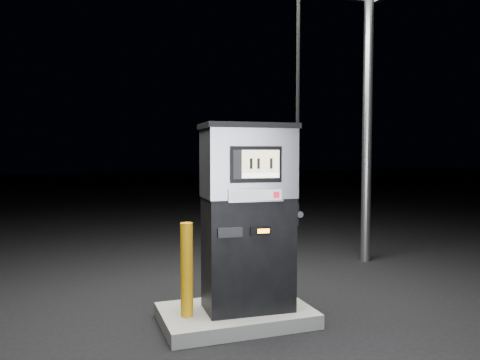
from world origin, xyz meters
name	(u,v)px	position (x,y,z in m)	size (l,w,h in m)	color
ground	(236,322)	(0.00, 0.00, 0.00)	(80.00, 80.00, 0.00)	black
pump_island	(236,315)	(0.00, 0.00, 0.07)	(1.60, 1.00, 0.15)	slate
fuel_dispenser	(248,215)	(0.12, -0.05, 1.17)	(1.11, 0.64, 4.13)	black
bollard_left	(187,270)	(-0.55, -0.05, 0.63)	(0.13, 0.13, 0.97)	orange
bollard_right	(282,260)	(0.55, 0.02, 0.63)	(0.13, 0.13, 0.97)	orange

